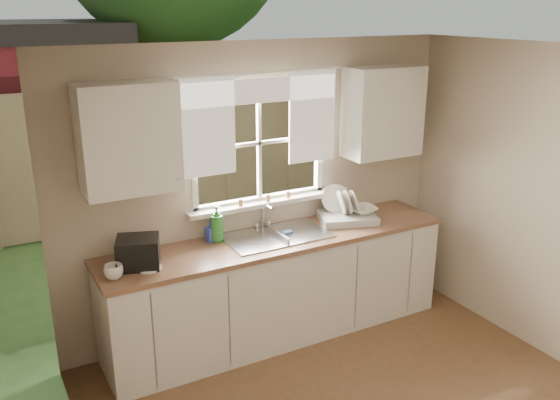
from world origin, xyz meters
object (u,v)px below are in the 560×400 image
soap_bottle_a (217,224)px  dish_rack (347,214)px  cup (114,272)px  black_appliance (138,252)px

soap_bottle_a → dish_rack: bearing=-24.5°
dish_rack → soap_bottle_a: bearing=174.7°
cup → black_appliance: 0.26m
dish_rack → black_appliance: dish_rack is taller
soap_bottle_a → black_appliance: size_ratio=1.00×
cup → black_appliance: black_appliance is taller
dish_rack → black_appliance: (-1.92, -0.06, 0.05)m
soap_bottle_a → black_appliance: soap_bottle_a is taller
dish_rack → soap_bottle_a: 1.22m
soap_bottle_a → black_appliance: (-0.71, -0.18, -0.04)m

